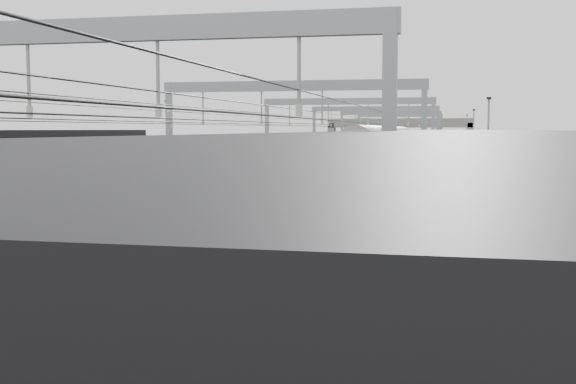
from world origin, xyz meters
The scene contains 13 objects.
platform_left centered at (-8.00, 45.00, 0.50)m, with size 4.00×120.00×1.00m, color black.
platform_right centered at (8.00, 45.00, 0.50)m, with size 4.00×120.00×1.00m, color black.
tracks centered at (0.00, 45.00, 0.05)m, with size 11.40×140.00×0.20m.
overhead_line centered at (0.00, 51.62, 6.14)m, with size 13.00×140.00×6.60m.
canopy_right centered at (8.03, 2.99, 5.09)m, with size 4.40×30.00×4.24m.
overbridge centered at (0.00, 100.00, 5.31)m, with size 22.00×2.20×6.90m.
wall_left centered at (-11.20, 45.00, 1.60)m, with size 0.30×120.00×3.20m, color gray.
wall_right centered at (11.20, 45.00, 1.60)m, with size 0.30×120.00×3.20m, color gray.
train centered at (1.50, 56.06, 2.17)m, with size 2.81×51.18×4.44m.
bench centered at (9.38, 4.92, 1.50)m, with size 0.55×1.65×0.84m.
signal_green centered at (-5.20, 65.88, 2.42)m, with size 0.32×0.32×3.48m.
signal_red_near centered at (3.20, 65.36, 2.42)m, with size 0.32×0.32×3.48m.
signal_red_far centered at (5.40, 70.28, 2.42)m, with size 0.32×0.32×3.48m.
Camera 1 is at (7.44, -12.20, 5.28)m, focal length 45.00 mm.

